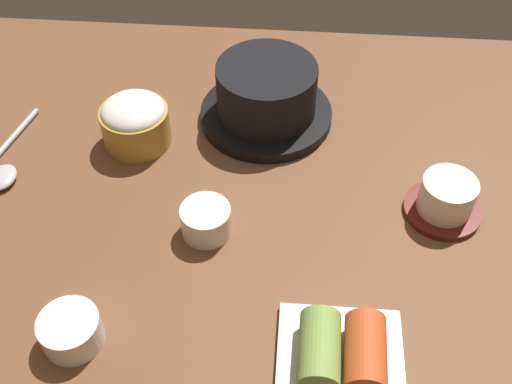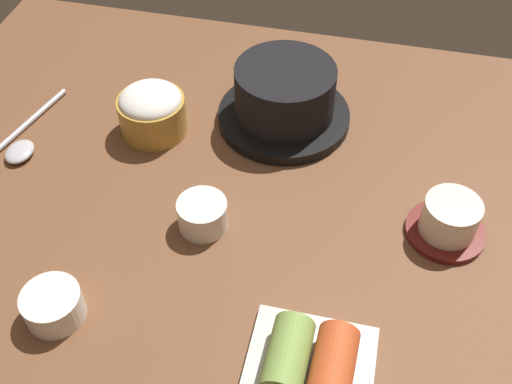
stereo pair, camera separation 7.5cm
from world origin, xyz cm
name	(u,v)px [view 1 (the left image)]	position (x,y,z in cm)	size (l,w,h in cm)	color
dining_table	(242,201)	(0.00, 0.00, 1.00)	(100.00, 76.00, 2.00)	brown
stone_pot	(266,96)	(2.07, 15.16, 6.18)	(18.74, 18.74, 8.89)	black
rice_bowl	(135,121)	(-15.25, 9.07, 5.58)	(9.27, 9.27, 6.97)	#B78C38
tea_cup_with_saucer	(446,199)	(25.12, -0.75, 4.47)	(9.56, 9.56, 5.32)	maroon
banchan_cup_center	(206,220)	(-3.65, -6.09, 4.06)	(6.06, 6.06, 3.87)	white
kimchi_plate	(341,356)	(12.20, -22.59, 4.13)	(12.84, 12.84, 5.22)	silver
side_bowl_near	(71,330)	(-15.58, -21.81, 3.94)	(6.42, 6.42, 3.62)	white
spoon	(4,167)	(-31.72, 1.90, 2.62)	(5.57, 16.51, 1.35)	#B7B7BC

